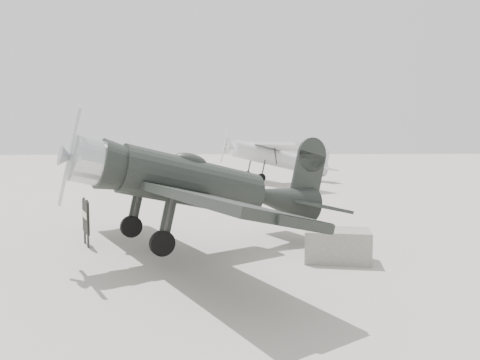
# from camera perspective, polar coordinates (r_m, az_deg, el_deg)

# --- Properties ---
(ground) EXTENTS (160.00, 160.00, 0.00)m
(ground) POSITION_cam_1_polar(r_m,az_deg,el_deg) (17.16, 6.61, -6.09)
(ground) COLOR #9F978D
(ground) RESTS_ON ground
(lowwing_monoplane) EXTENTS (8.83, 11.05, 3.70)m
(lowwing_monoplane) POSITION_cam_1_polar(r_m,az_deg,el_deg) (13.47, -4.43, -0.73)
(lowwing_monoplane) COLOR black
(lowwing_monoplane) RESTS_ON ground
(highwing_monoplane) EXTENTS (8.79, 12.17, 3.48)m
(highwing_monoplane) POSITION_cam_1_polar(r_m,az_deg,el_deg) (34.56, 4.15, 3.20)
(highwing_monoplane) COLOR #ACAFB2
(highwing_monoplane) RESTS_ON ground
(equipment_block) EXTENTS (1.93, 1.44, 0.87)m
(equipment_block) POSITION_cam_1_polar(r_m,az_deg,el_deg) (13.02, 11.77, -7.82)
(equipment_block) COLOR slate
(equipment_block) RESTS_ON ground
(sign_board) EXTENTS (0.46, 0.96, 1.47)m
(sign_board) POSITION_cam_1_polar(r_m,az_deg,el_deg) (15.26, -18.28, -4.37)
(sign_board) COLOR #333333
(sign_board) RESTS_ON ground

